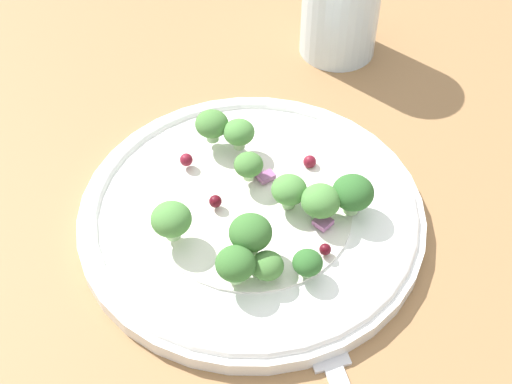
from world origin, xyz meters
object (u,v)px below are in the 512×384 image
object	(u,v)px
plate	(256,209)
broccoli_floret_1	(321,202)
broccoli_floret_0	(235,264)
broccoli_floret_2	(285,188)

from	to	relation	value
plate	broccoli_floret_1	xyz separation A→B (cm)	(-1.86, 4.26, 2.31)
plate	broccoli_floret_1	bearing A→B (deg)	113.64
plate	broccoli_floret_0	bearing A→B (deg)	29.07
broccoli_floret_1	broccoli_floret_2	distance (cm)	2.74
broccoli_floret_1	broccoli_floret_2	xyz separation A→B (cm)	(0.52, -2.69, -0.09)
broccoli_floret_1	broccoli_floret_0	bearing A→B (deg)	-6.69
plate	broccoli_floret_2	world-z (taller)	broccoli_floret_2
broccoli_floret_2	plate	bearing A→B (deg)	-49.27
broccoli_floret_2	broccoli_floret_0	bearing A→B (deg)	13.54
broccoli_floret_0	broccoli_floret_2	xyz separation A→B (cm)	(-7.35, -1.77, -0.20)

